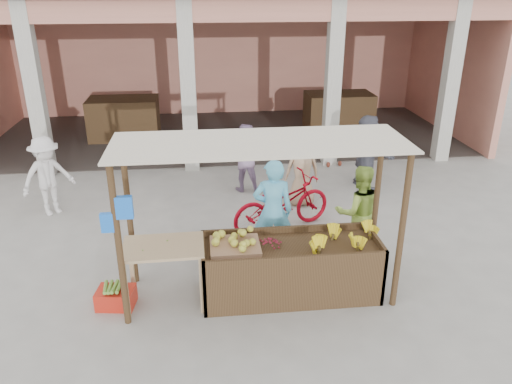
{
  "coord_description": "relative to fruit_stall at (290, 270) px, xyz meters",
  "views": [
    {
      "loc": [
        -0.71,
        -6.27,
        4.37
      ],
      "look_at": [
        0.12,
        1.2,
        1.18
      ],
      "focal_mm": 35.0,
      "sensor_mm": 36.0,
      "label": 1
    }
  ],
  "objects": [
    {
      "name": "side_table",
      "position": [
        -1.83,
        0.01,
        0.38
      ],
      "size": [
        1.16,
        0.78,
        0.92
      ],
      "rotation": [
        0.0,
        0.0,
        0.02
      ],
      "color": "tan",
      "rests_on": "ground"
    },
    {
      "name": "produce_sacks",
      "position": [
        2.08,
        5.46,
        -0.13
      ],
      "size": [
        0.7,
        0.66,
        0.53
      ],
      "color": "maroon",
      "rests_on": "ground"
    },
    {
      "name": "vendor_green",
      "position": [
        1.31,
        0.97,
        0.47
      ],
      "size": [
        0.85,
        0.5,
        1.74
      ],
      "primitive_type": "imported",
      "rotation": [
        0.0,
        0.0,
        3.12
      ],
      "color": "#9FC248",
      "rests_on": "ground"
    },
    {
      "name": "shopper_c",
      "position": [
        0.8,
        3.2,
        0.41
      ],
      "size": [
        0.8,
        0.54,
        1.62
      ],
      "primitive_type": "imported",
      "rotation": [
        0.0,
        0.0,
        3.1
      ],
      "color": "tan",
      "rests_on": "ground"
    },
    {
      "name": "red_crate",
      "position": [
        -2.56,
        -0.04,
        -0.26
      ],
      "size": [
        0.58,
        0.45,
        0.28
      ],
      "primitive_type": "cube",
      "rotation": [
        0.0,
        0.0,
        -0.14
      ],
      "color": "red",
      "rests_on": "ground"
    },
    {
      "name": "market_building",
      "position": [
        -0.45,
        8.93,
        2.3
      ],
      "size": [
        14.4,
        6.4,
        4.2
      ],
      "color": "tan",
      "rests_on": "ground"
    },
    {
      "name": "plantain_bundle",
      "position": [
        -2.56,
        -0.04,
        -0.08
      ],
      "size": [
        0.43,
        0.3,
        0.09
      ],
      "primitive_type": null,
      "color": "olive",
      "rests_on": "red_crate"
    },
    {
      "name": "fruit_stall",
      "position": [
        0.0,
        0.0,
        0.0
      ],
      "size": [
        2.6,
        0.95,
        0.8
      ],
      "primitive_type": "cube",
      "color": "#49321D",
      "rests_on": "ground"
    },
    {
      "name": "melon_tray",
      "position": [
        -0.81,
        0.05,
        0.49
      ],
      "size": [
        0.72,
        0.62,
        0.19
      ],
      "color": "#996E4F",
      "rests_on": "fruit_stall"
    },
    {
      "name": "shopper_f",
      "position": [
        -0.31,
        4.11,
        0.44
      ],
      "size": [
        0.87,
        0.57,
        1.67
      ],
      "primitive_type": "imported",
      "rotation": [
        0.0,
        0.0,
        3.02
      ],
      "color": "gray",
      "rests_on": "ground"
    },
    {
      "name": "stall_awning",
      "position": [
        -0.51,
        0.06,
        1.58
      ],
      "size": [
        4.09,
        1.35,
        2.39
      ],
      "color": "#49321D",
      "rests_on": "ground"
    },
    {
      "name": "papaya_pile",
      "position": [
        -1.83,
        0.01,
        0.63
      ],
      "size": [
        0.76,
        0.43,
        0.22
      ],
      "primitive_type": null,
      "color": "#489A32",
      "rests_on": "side_table"
    },
    {
      "name": "vendor_blue",
      "position": [
        -0.12,
        1.03,
        0.55
      ],
      "size": [
        0.76,
        0.58,
        1.91
      ],
      "primitive_type": "imported",
      "rotation": [
        0.0,
        0.0,
        3.06
      ],
      "color": "#5DC6F0",
      "rests_on": "ground"
    },
    {
      "name": "banana_heap",
      "position": [
        0.76,
        -0.03,
        0.49
      ],
      "size": [
        0.99,
        0.54,
        0.18
      ],
      "primitive_type": null,
      "color": "yellow",
      "rests_on": "fruit_stall"
    },
    {
      "name": "shopper_a",
      "position": [
        -4.3,
        3.32,
        0.47
      ],
      "size": [
        1.23,
        1.11,
        1.73
      ],
      "primitive_type": "imported",
      "rotation": [
        0.0,
        0.0,
        0.63
      ],
      "color": "silver",
      "rests_on": "ground"
    },
    {
      "name": "shopper_d",
      "position": [
        2.43,
        4.02,
        0.48
      ],
      "size": [
        1.02,
        1.74,
        1.77
      ],
      "primitive_type": "imported",
      "rotation": [
        0.0,
        0.0,
        1.8
      ],
      "color": "#4E4F5C",
      "rests_on": "ground"
    },
    {
      "name": "ground",
      "position": [
        -0.5,
        0.0,
        -0.4
      ],
      "size": [
        60.0,
        60.0,
        0.0
      ],
      "primitive_type": "plane",
      "color": "gray",
      "rests_on": "ground"
    },
    {
      "name": "berry_heap",
      "position": [
        -0.32,
        0.05,
        0.47
      ],
      "size": [
        0.44,
        0.36,
        0.14
      ],
      "primitive_type": "ellipsoid",
      "color": "maroon",
      "rests_on": "fruit_stall"
    },
    {
      "name": "motorcycle",
      "position": [
        0.21,
        2.12,
        0.15
      ],
      "size": [
        1.45,
        2.23,
        1.1
      ],
      "primitive_type": "imported",
      "rotation": [
        0.0,
        0.0,
        1.94
      ],
      "color": "#9F0514",
      "rests_on": "ground"
    }
  ]
}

